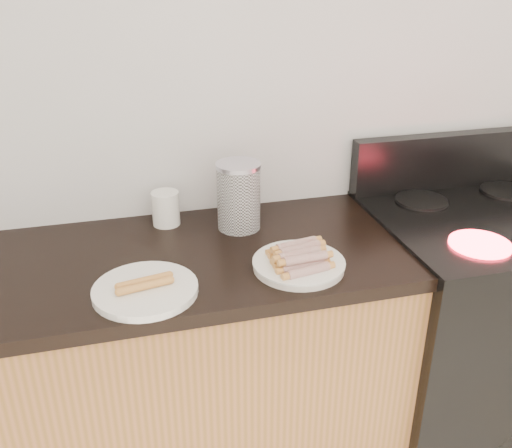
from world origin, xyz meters
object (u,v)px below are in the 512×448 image
object	(u,v)px
main_plate	(299,265)
mug	(166,208)
canister	(239,196)
stove	(472,330)
side_plate	(145,290)

from	to	relation	value
main_plate	mug	xyz separation A→B (m)	(-0.32, 0.38, 0.05)
canister	mug	xyz separation A→B (m)	(-0.22, 0.08, -0.05)
main_plate	mug	world-z (taller)	mug
stove	side_plate	distance (m)	1.24
stove	side_plate	world-z (taller)	side_plate
stove	main_plate	world-z (taller)	main_plate
main_plate	canister	size ratio (longest dim) A/B	1.18
stove	side_plate	xyz separation A→B (m)	(-1.15, -0.17, 0.45)
main_plate	mug	distance (m)	0.50
main_plate	canister	world-z (taller)	canister
canister	mug	world-z (taller)	canister
side_plate	main_plate	bearing A→B (deg)	3.12
mug	main_plate	bearing A→B (deg)	-49.85
side_plate	mug	size ratio (longest dim) A/B	2.47
stove	mug	bearing A→B (deg)	167.14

